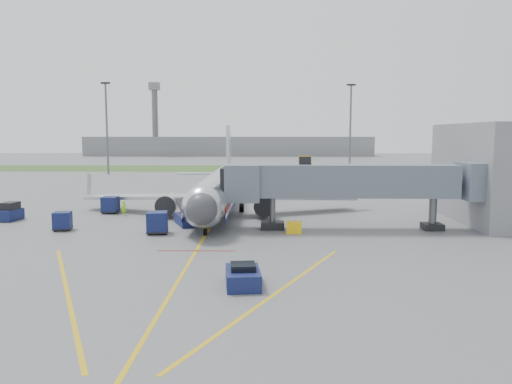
{
  "coord_description": "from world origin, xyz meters",
  "views": [
    {
      "loc": [
        5.28,
        -41.37,
        8.87
      ],
      "look_at": [
        4.4,
        7.8,
        3.2
      ],
      "focal_mm": 35.0,
      "sensor_mm": 36.0,
      "label": 1
    }
  ],
  "objects_px": {
    "baggage_tug": "(11,212)",
    "belt_loader": "(186,219)",
    "pushback_tug": "(243,277)",
    "ramp_worker": "(124,208)",
    "airliner": "(219,189)"
  },
  "relations": [
    {
      "from": "belt_loader",
      "to": "ramp_worker",
      "type": "relative_size",
      "value": 3.03
    },
    {
      "from": "pushback_tug",
      "to": "ramp_worker",
      "type": "distance_m",
      "value": 29.17
    },
    {
      "from": "baggage_tug",
      "to": "ramp_worker",
      "type": "xyz_separation_m",
      "value": [
        10.92,
        3.3,
        -0.03
      ]
    },
    {
      "from": "baggage_tug",
      "to": "belt_loader",
      "type": "bearing_deg",
      "value": -6.72
    },
    {
      "from": "baggage_tug",
      "to": "belt_loader",
      "type": "relative_size",
      "value": 0.58
    },
    {
      "from": "baggage_tug",
      "to": "ramp_worker",
      "type": "height_order",
      "value": "baggage_tug"
    },
    {
      "from": "pushback_tug",
      "to": "belt_loader",
      "type": "relative_size",
      "value": 0.69
    },
    {
      "from": "airliner",
      "to": "belt_loader",
      "type": "height_order",
      "value": "airliner"
    },
    {
      "from": "belt_loader",
      "to": "ramp_worker",
      "type": "bearing_deg",
      "value": 144.45
    },
    {
      "from": "baggage_tug",
      "to": "belt_loader",
      "type": "xyz_separation_m",
      "value": [
        18.61,
        -2.19,
        -0.27
      ]
    },
    {
      "from": "pushback_tug",
      "to": "belt_loader",
      "type": "height_order",
      "value": "belt_loader"
    },
    {
      "from": "pushback_tug",
      "to": "ramp_worker",
      "type": "bearing_deg",
      "value": 119.19
    },
    {
      "from": "airliner",
      "to": "ramp_worker",
      "type": "bearing_deg",
      "value": -165.63
    },
    {
      "from": "ramp_worker",
      "to": "pushback_tug",
      "type": "bearing_deg",
      "value": -93.95
    },
    {
      "from": "airliner",
      "to": "ramp_worker",
      "type": "distance_m",
      "value": 10.72
    }
  ]
}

